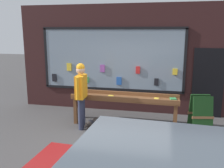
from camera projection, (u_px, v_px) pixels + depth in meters
name	position (u px, v px, depth m)	size (l,w,h in m)	color
ground_plane	(117.00, 140.00, 6.04)	(40.00, 40.00, 0.00)	#474444
shopfront_facade	(132.00, 59.00, 7.97)	(7.51, 0.29, 3.42)	#331919
display_table_main	(125.00, 100.00, 6.92)	(2.96, 0.74, 0.88)	brown
person_browsing	(81.00, 90.00, 6.56)	(0.25, 0.69, 1.78)	#2D334C
small_dog	(92.00, 123.00, 6.49)	(0.32, 0.49, 0.35)	black
sandwich_board_sign	(200.00, 115.00, 6.27)	(0.60, 0.68, 1.03)	#193F19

